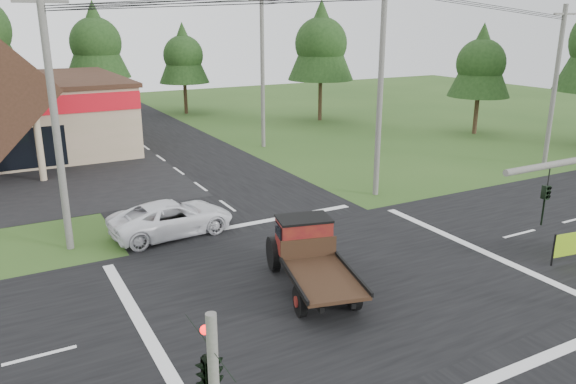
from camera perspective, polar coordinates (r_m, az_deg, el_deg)
ground at (r=21.00m, az=4.58°, el=-9.08°), size 120.00×120.00×0.00m
road_ns at (r=20.99m, az=4.58°, el=-9.06°), size 12.00×120.00×0.02m
road_ew at (r=20.99m, az=4.58°, el=-9.05°), size 120.00×12.00×0.02m
traffic_signal_corner at (r=10.56m, az=-8.02°, el=-15.88°), size 0.53×2.48×4.40m
utility_pole_nw at (r=24.13m, az=-22.58°, el=6.59°), size 2.00×0.30×10.50m
utility_pole_ne at (r=30.22m, az=9.37°, el=10.49°), size 2.00×0.30×11.50m
utility_pole_far at (r=40.38m, az=25.48°, el=9.77°), size 2.00×0.30×10.20m
utility_pole_n at (r=42.11m, az=-2.61°, el=12.29°), size 2.00×0.30×11.20m
tree_row_d at (r=58.66m, az=-18.98°, el=14.37°), size 6.16×6.16×11.11m
tree_row_e at (r=58.76m, az=-10.60°, el=13.67°), size 5.04×5.04×9.09m
tree_side_ne at (r=53.86m, az=3.38°, el=15.07°), size 6.16×6.16×11.11m
tree_side_e_near at (r=49.75m, az=19.03°, el=12.48°), size 5.04×5.04×9.09m
antique_flatbed_truck at (r=19.88m, az=2.52°, el=-6.81°), size 3.48×6.06×2.39m
white_pickup at (r=25.64m, az=-11.71°, el=-2.60°), size 5.68×2.96×1.53m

